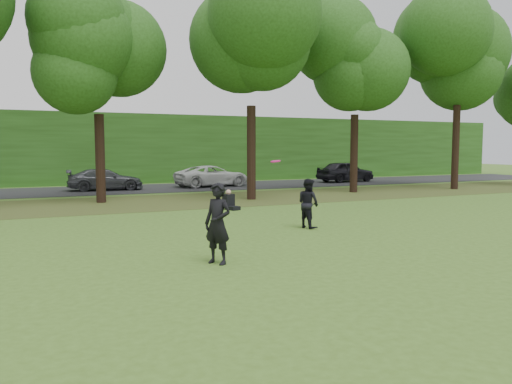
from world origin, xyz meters
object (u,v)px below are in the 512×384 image
player_right (308,203)px  seated_person (230,202)px  player_left (218,224)px  frisbee (275,161)px

player_right → seated_person: (-0.54, 5.49, -0.48)m
player_right → seated_person: 5.54m
player_right → player_left: bearing=116.5°
player_left → seated_person: (3.83, 8.98, -0.59)m
player_left → frisbee: size_ratio=5.15×
player_right → frisbee: 3.22m
player_left → player_right: (4.37, 3.49, -0.11)m
player_left → frisbee: frisbee is taller
player_left → player_right: 5.59m
player_right → seated_person: player_right is taller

